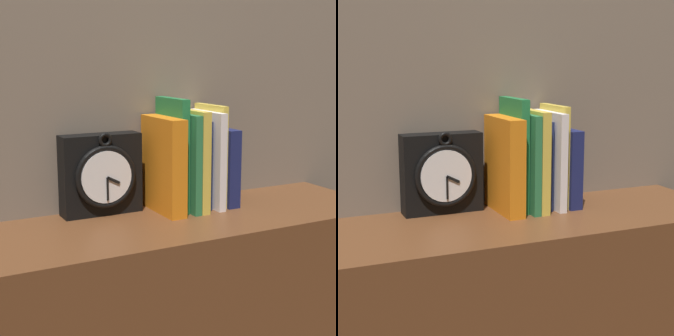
# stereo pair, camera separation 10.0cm
# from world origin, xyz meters

# --- Properties ---
(clock) EXTENTS (0.18, 0.07, 0.19)m
(clock) POSITION_xyz_m (-0.11, 0.11, 0.81)
(clock) COLOR black
(clock) RESTS_ON bookshelf
(book_slot0_orange) EXTENTS (0.04, 0.15, 0.21)m
(book_slot0_orange) POSITION_xyz_m (0.02, 0.07, 0.83)
(book_slot0_orange) COLOR orange
(book_slot0_orange) RESTS_ON bookshelf
(book_slot1_green) EXTENTS (0.02, 0.13, 0.25)m
(book_slot1_green) POSITION_xyz_m (0.05, 0.08, 0.85)
(book_slot1_green) COLOR #21743C
(book_slot1_green) RESTS_ON bookshelf
(book_slot2_green) EXTENTS (0.02, 0.15, 0.22)m
(book_slot2_green) POSITION_xyz_m (0.07, 0.07, 0.83)
(book_slot2_green) COLOR #2A7442
(book_slot2_green) RESTS_ON bookshelf
(book_slot3_yellow) EXTENTS (0.02, 0.15, 0.23)m
(book_slot3_yellow) POSITION_xyz_m (0.09, 0.07, 0.84)
(book_slot3_yellow) COLOR gold
(book_slot3_yellow) RESTS_ON bookshelf
(book_slot4_navy) EXTENTS (0.02, 0.12, 0.20)m
(book_slot4_navy) POSITION_xyz_m (0.11, 0.08, 0.82)
(book_slot4_navy) COLOR #19224C
(book_slot4_navy) RESTS_ON bookshelf
(book_slot5_white) EXTENTS (0.02, 0.14, 0.22)m
(book_slot5_white) POSITION_xyz_m (0.14, 0.07, 0.83)
(book_slot5_white) COLOR white
(book_slot5_white) RESTS_ON bookshelf
(book_slot6_yellow) EXTENTS (0.01, 0.13, 0.23)m
(book_slot6_yellow) POSITION_xyz_m (0.16, 0.08, 0.84)
(book_slot6_yellow) COLOR gold
(book_slot6_yellow) RESTS_ON bookshelf
(book_slot7_navy) EXTENTS (0.03, 0.14, 0.18)m
(book_slot7_navy) POSITION_xyz_m (0.18, 0.08, 0.81)
(book_slot7_navy) COLOR navy
(book_slot7_navy) RESTS_ON bookshelf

